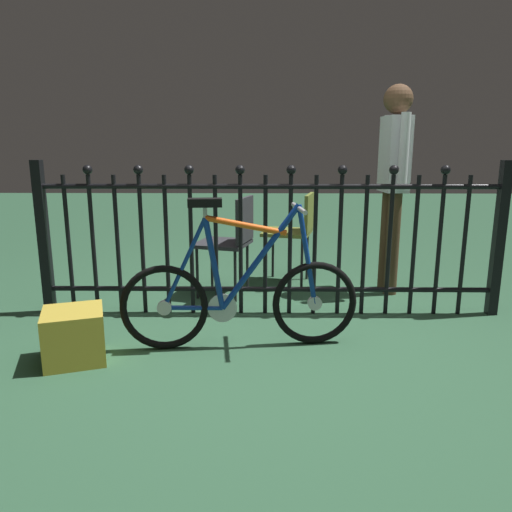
{
  "coord_description": "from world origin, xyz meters",
  "views": [
    {
      "loc": [
        -0.05,
        -2.79,
        1.24
      ],
      "look_at": [
        -0.09,
        0.21,
        0.55
      ],
      "focal_mm": 34.07,
      "sensor_mm": 36.0,
      "label": 1
    }
  ],
  "objects": [
    {
      "name": "chair_olive",
      "position": [
        0.24,
        1.5,
        0.52
      ],
      "size": [
        0.49,
        0.49,
        0.82
      ],
      "color": "black",
      "rests_on": "ground"
    },
    {
      "name": "bicycle",
      "position": [
        -0.19,
        0.06,
        0.33
      ],
      "size": [
        1.47,
        0.4,
        0.93
      ],
      "color": "black",
      "rests_on": "ground"
    },
    {
      "name": "person_visitor",
      "position": [
        1.03,
        1.27,
        1.03
      ],
      "size": [
        0.23,
        0.47,
        1.71
      ],
      "color": "#4C3823",
      "rests_on": "ground"
    },
    {
      "name": "chair_charcoal",
      "position": [
        -0.31,
        1.13,
        0.5
      ],
      "size": [
        0.51,
        0.5,
        0.83
      ],
      "color": "black",
      "rests_on": "ground"
    },
    {
      "name": "iron_fence",
      "position": [
        -0.07,
        0.69,
        0.58
      ],
      "size": [
        3.39,
        0.07,
        1.13
      ],
      "color": "black",
      "rests_on": "ground"
    },
    {
      "name": "display_crate",
      "position": [
        -1.15,
        -0.15,
        0.15
      ],
      "size": [
        0.43,
        0.43,
        0.31
      ],
      "primitive_type": "cube",
      "rotation": [
        0.0,
        0.0,
        0.34
      ],
      "color": "#B29933",
      "rests_on": "ground"
    },
    {
      "name": "ground_plane",
      "position": [
        0.0,
        0.0,
        0.0
      ],
      "size": [
        20.0,
        20.0,
        0.0
      ],
      "primitive_type": "plane",
      "color": "#2E563B"
    }
  ]
}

